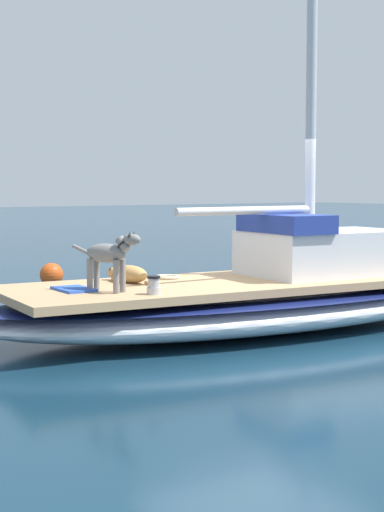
# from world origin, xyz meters

# --- Properties ---
(ground_plane) EXTENTS (120.00, 120.00, 0.00)m
(ground_plane) POSITION_xyz_m (0.00, 0.00, 0.00)
(ground_plane) COLOR #143347
(sailboat_main) EXTENTS (3.32, 7.47, 0.66)m
(sailboat_main) POSITION_xyz_m (0.00, 0.00, 0.34)
(sailboat_main) COLOR white
(sailboat_main) RESTS_ON ground
(mast_main) EXTENTS (0.14, 2.27, 6.97)m
(mast_main) POSITION_xyz_m (0.10, 0.74, 3.79)
(mast_main) COLOR silver
(mast_main) RESTS_ON sailboat_main
(cabin_house) EXTENTS (1.64, 2.37, 0.84)m
(cabin_house) POSITION_xyz_m (0.14, 1.11, 1.01)
(cabin_house) COLOR silver
(cabin_house) RESTS_ON sailboat_main
(dog_grey) EXTENTS (0.88, 0.48, 0.70)m
(dog_grey) POSITION_xyz_m (0.05, -2.20, 1.08)
(dog_grey) COLOR gray
(dog_grey) RESTS_ON sailboat_main
(dog_tan) EXTENTS (0.95, 0.32, 0.22)m
(dog_tan) POSITION_xyz_m (-0.61, -1.54, 0.77)
(dog_tan) COLOR tan
(dog_tan) RESTS_ON sailboat_main
(deck_winch) EXTENTS (0.16, 0.16, 0.21)m
(deck_winch) POSITION_xyz_m (0.51, -1.89, 0.76)
(deck_winch) COLOR #B7B7BC
(deck_winch) RESTS_ON sailboat_main
(coiled_rope) EXTENTS (0.32, 0.32, 0.04)m
(coiled_rope) POSITION_xyz_m (-0.67, -0.92, 0.68)
(coiled_rope) COLOR beige
(coiled_rope) RESTS_ON sailboat_main
(deck_towel) EXTENTS (0.58, 0.39, 0.03)m
(deck_towel) POSITION_xyz_m (-0.32, -2.46, 0.68)
(deck_towel) COLOR blue
(deck_towel) RESTS_ON sailboat_main
(mooring_buoy) EXTENTS (0.44, 0.44, 0.44)m
(mooring_buoy) POSITION_xyz_m (-5.61, -0.21, 0.22)
(mooring_buoy) COLOR #E55119
(mooring_buoy) RESTS_ON ground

